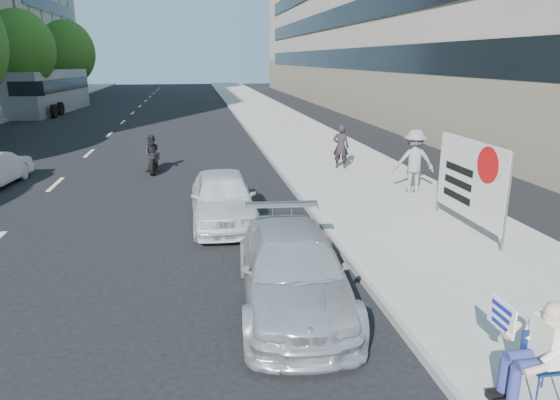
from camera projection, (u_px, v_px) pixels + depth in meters
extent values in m
plane|color=black|center=(278.00, 260.00, 10.78)|extent=(160.00, 160.00, 0.00)
cube|color=gray|center=(288.00, 129.00, 30.37)|extent=(5.00, 120.00, 0.15)
cylinder|color=#382616|center=(27.00, 97.00, 36.59)|extent=(0.30, 0.30, 2.97)
ellipsoid|color=#225015|center=(20.00, 49.00, 35.66)|extent=(4.80, 4.80, 5.52)
cylinder|color=#382616|center=(71.00, 89.00, 49.91)|extent=(0.30, 0.30, 2.62)
ellipsoid|color=#225015|center=(67.00, 53.00, 48.96)|extent=(5.40, 5.40, 6.21)
cylinder|color=navy|center=(537.00, 393.00, 5.92)|extent=(0.02, 0.02, 0.45)
cylinder|color=navy|center=(518.00, 375.00, 6.26)|extent=(0.02, 0.02, 0.45)
cylinder|color=navy|center=(544.00, 372.00, 6.32)|extent=(0.02, 0.02, 0.45)
cube|color=navy|center=(543.00, 365.00, 6.06)|extent=(0.40, 0.40, 0.03)
cube|color=navy|center=(535.00, 344.00, 6.18)|extent=(0.40, 0.02, 0.40)
cylinder|color=navy|center=(533.00, 366.00, 5.90)|extent=(0.44, 0.17, 0.17)
cylinder|color=navy|center=(514.00, 385.00, 5.93)|extent=(0.14, 0.14, 0.46)
cylinder|color=navy|center=(523.00, 356.00, 6.09)|extent=(0.44, 0.17, 0.17)
cylinder|color=navy|center=(504.00, 375.00, 6.12)|extent=(0.14, 0.14, 0.46)
cube|color=black|center=(497.00, 394.00, 6.18)|extent=(0.26, 0.11, 0.10)
cube|color=silver|center=(549.00, 340.00, 5.96)|extent=(0.26, 0.42, 0.56)
sphere|color=tan|center=(554.00, 312.00, 5.86)|extent=(0.23, 0.23, 0.23)
ellipsoid|color=gray|center=(556.00, 310.00, 5.86)|extent=(0.22, 0.24, 0.19)
ellipsoid|color=gray|center=(547.00, 318.00, 5.87)|extent=(0.10, 0.14, 0.13)
cylinder|color=silver|center=(554.00, 355.00, 5.73)|extent=(0.30, 0.10, 0.25)
cylinder|color=tan|center=(536.00, 370.00, 5.74)|extent=(0.29, 0.09, 0.14)
cylinder|color=silver|center=(530.00, 328.00, 6.19)|extent=(0.26, 0.20, 0.32)
cylinder|color=tan|center=(513.00, 330.00, 6.33)|extent=(0.30, 0.21, 0.18)
cube|color=white|center=(502.00, 316.00, 6.43)|extent=(0.03, 0.55, 0.40)
imported|color=slate|center=(414.00, 161.00, 15.50)|extent=(1.39, 0.97, 1.97)
imported|color=black|center=(341.00, 147.00, 18.99)|extent=(0.72, 0.61, 1.66)
cylinder|color=#4C4C4C|center=(507.00, 202.00, 10.63)|extent=(0.06, 0.06, 2.20)
cylinder|color=#4C4C4C|center=(441.00, 172.00, 13.48)|extent=(0.06, 0.06, 2.20)
cube|color=beige|center=(470.00, 180.00, 12.01)|extent=(0.04, 3.00, 1.90)
cylinder|color=#A50C0C|center=(488.00, 165.00, 11.21)|extent=(0.01, 0.84, 0.84)
cube|color=black|center=(459.00, 169.00, 12.44)|extent=(0.01, 1.30, 0.18)
cube|color=black|center=(458.00, 183.00, 12.54)|extent=(0.01, 1.30, 0.18)
cube|color=black|center=(456.00, 196.00, 12.63)|extent=(0.01, 1.30, 0.18)
imported|color=silver|center=(293.00, 270.00, 8.69)|extent=(2.21, 4.67, 1.32)
imported|color=silver|center=(223.00, 198.00, 13.09)|extent=(1.66, 4.08, 1.39)
cylinder|color=black|center=(153.00, 167.00, 18.53)|extent=(0.19, 0.65, 0.64)
cylinder|color=black|center=(155.00, 160.00, 19.85)|extent=(0.19, 0.65, 0.64)
cube|color=black|center=(153.00, 158.00, 19.13)|extent=(0.38, 1.22, 0.35)
imported|color=black|center=(153.00, 154.00, 18.99)|extent=(0.75, 0.61, 1.42)
cube|color=gray|center=(50.00, 92.00, 40.25)|extent=(3.63, 12.18, 3.30)
cube|color=black|center=(33.00, 85.00, 39.89)|extent=(1.15, 11.45, 1.00)
cube|color=black|center=(66.00, 84.00, 40.30)|extent=(1.15, 11.45, 1.00)
cube|color=black|center=(26.00, 89.00, 34.39)|extent=(2.39, 0.29, 1.00)
cylinder|color=black|center=(17.00, 112.00, 36.09)|extent=(0.34, 1.02, 1.00)
cylinder|color=black|center=(54.00, 111.00, 36.50)|extent=(0.34, 1.02, 1.00)
cylinder|color=black|center=(26.00, 109.00, 37.99)|extent=(0.34, 1.02, 1.00)
cylinder|color=black|center=(61.00, 109.00, 38.39)|extent=(0.34, 1.02, 1.00)
cylinder|color=black|center=(48.00, 103.00, 43.68)|extent=(0.34, 1.02, 1.00)
cylinder|color=black|center=(78.00, 102.00, 44.08)|extent=(0.34, 1.02, 1.00)
cylinder|color=black|center=(52.00, 101.00, 45.10)|extent=(0.34, 1.02, 1.00)
cylinder|color=black|center=(81.00, 101.00, 45.50)|extent=(0.34, 1.02, 1.00)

